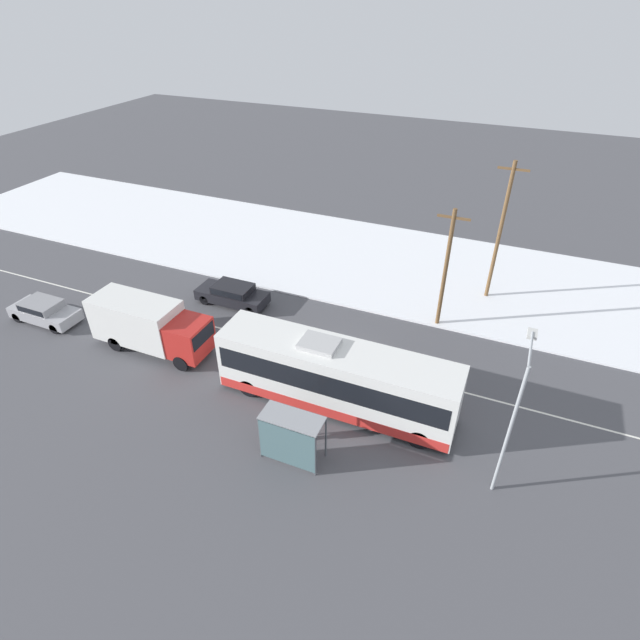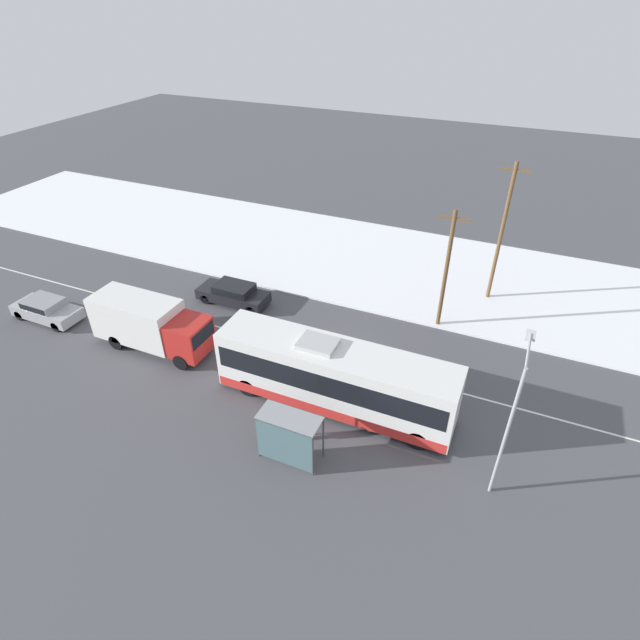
# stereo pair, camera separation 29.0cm
# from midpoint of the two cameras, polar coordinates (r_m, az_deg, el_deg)

# --- Properties ---
(ground_plane) EXTENTS (120.00, 120.00, 0.00)m
(ground_plane) POSITION_cam_midpoint_polar(r_m,az_deg,el_deg) (28.01, 1.80, -4.50)
(ground_plane) COLOR #4C4C51
(snow_lot) EXTENTS (80.00, 13.30, 0.12)m
(snow_lot) POSITION_cam_midpoint_polar(r_m,az_deg,el_deg) (37.52, 8.48, 6.14)
(snow_lot) COLOR white
(snow_lot) RESTS_ON ground_plane
(lane_marking_center) EXTENTS (60.00, 0.12, 0.00)m
(lane_marking_center) POSITION_cam_midpoint_polar(r_m,az_deg,el_deg) (28.01, 1.80, -4.50)
(lane_marking_center) COLOR silver
(lane_marking_center) RESTS_ON ground_plane
(city_bus) EXTENTS (11.77, 2.57, 3.61)m
(city_bus) POSITION_cam_midpoint_polar(r_m,az_deg,el_deg) (24.18, 1.50, -6.49)
(city_bus) COLOR white
(city_bus) RESTS_ON ground_plane
(box_truck) EXTENTS (6.98, 2.30, 2.98)m
(box_truck) POSITION_cam_midpoint_polar(r_m,az_deg,el_deg) (29.54, -19.26, -0.42)
(box_truck) COLOR silver
(box_truck) RESTS_ON ground_plane
(sedan_car) EXTENTS (4.69, 1.80, 1.39)m
(sedan_car) POSITION_cam_midpoint_polar(r_m,az_deg,el_deg) (32.86, -10.21, 3.01)
(sedan_car) COLOR black
(sedan_car) RESTS_ON ground_plane
(parked_car_near_truck) EXTENTS (4.38, 1.80, 1.37)m
(parked_car_near_truck) POSITION_cam_midpoint_polar(r_m,az_deg,el_deg) (35.14, -29.22, 0.98)
(parked_car_near_truck) COLOR #9E9EA3
(parked_car_near_truck) RESTS_ON ground_plane
(pedestrian_at_stop) EXTENTS (0.60, 0.27, 1.66)m
(pedestrian_at_stop) POSITION_cam_midpoint_polar(r_m,az_deg,el_deg) (22.96, -3.24, -11.83)
(pedestrian_at_stop) COLOR #23232D
(pedestrian_at_stop) RESTS_ON ground_plane
(bus_shelter) EXTENTS (2.71, 1.20, 2.40)m
(bus_shelter) POSITION_cam_midpoint_polar(r_m,az_deg,el_deg) (21.69, -3.88, -12.88)
(bus_shelter) COLOR gray
(bus_shelter) RESTS_ON ground_plane
(streetlamp) EXTENTS (0.36, 2.78, 6.59)m
(streetlamp) POSITION_cam_midpoint_polar(r_m,az_deg,el_deg) (20.48, 21.08, -9.06)
(streetlamp) COLOR #9EA3A8
(streetlamp) RESTS_ON ground_plane
(utility_pole_roadside) EXTENTS (1.80, 0.24, 7.49)m
(utility_pole_roadside) POSITION_cam_midpoint_polar(r_m,az_deg,el_deg) (29.55, 13.91, 5.80)
(utility_pole_roadside) COLOR brown
(utility_pole_roadside) RESTS_ON ground_plane
(utility_pole_snowlot) EXTENTS (1.80, 0.24, 9.10)m
(utility_pole_snowlot) POSITION_cam_midpoint_polar(r_m,az_deg,el_deg) (33.10, 19.65, 9.52)
(utility_pole_snowlot) COLOR brown
(utility_pole_snowlot) RESTS_ON ground_plane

